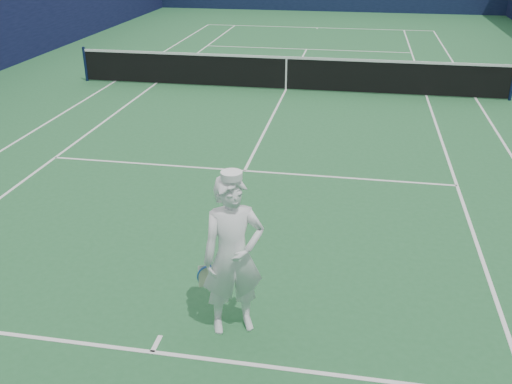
# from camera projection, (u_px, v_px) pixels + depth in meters

# --- Properties ---
(ground) EXTENTS (80.00, 80.00, 0.00)m
(ground) POSITION_uv_depth(u_px,v_px,m) (286.00, 90.00, 17.18)
(ground) COLOR #256134
(ground) RESTS_ON ground
(court_markings) EXTENTS (11.03, 23.83, 0.01)m
(court_markings) POSITION_uv_depth(u_px,v_px,m) (286.00, 90.00, 17.18)
(court_markings) COLOR white
(court_markings) RESTS_ON ground
(windscreen_fence) EXTENTS (20.12, 36.12, 4.00)m
(windscreen_fence) POSITION_uv_depth(u_px,v_px,m) (287.00, 22.00, 16.34)
(windscreen_fence) COLOR #0E1634
(windscreen_fence) RESTS_ON ground
(tennis_net) EXTENTS (12.88, 0.09, 1.07)m
(tennis_net) POSITION_uv_depth(u_px,v_px,m) (286.00, 72.00, 16.95)
(tennis_net) COLOR #141E4C
(tennis_net) RESTS_ON ground
(tennis_player) EXTENTS (0.92, 0.73, 2.06)m
(tennis_player) POSITION_uv_depth(u_px,v_px,m) (233.00, 256.00, 6.58)
(tennis_player) COLOR white
(tennis_player) RESTS_ON ground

